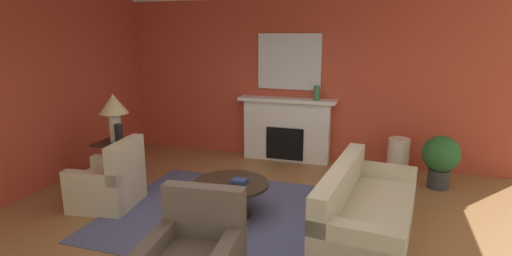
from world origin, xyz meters
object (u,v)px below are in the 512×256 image
at_px(fireplace, 286,131).
at_px(vase_mantel_right, 317,93).
at_px(vase_on_side_table, 119,134).
at_px(mantel_mirror, 289,62).
at_px(sofa, 365,214).
at_px(side_table, 118,160).
at_px(potted_plant, 441,157).
at_px(armchair_near_window, 109,185).
at_px(coffee_table, 231,191).
at_px(vase_tall_corner, 398,158).
at_px(table_lamp, 114,109).

height_order(fireplace, vase_mantel_right, vase_mantel_right).
height_order(vase_on_side_table, vase_mantel_right, vase_mantel_right).
xyz_separation_m(fireplace, mantel_mirror, (-0.00, 0.12, 1.28)).
height_order(sofa, vase_mantel_right, vase_mantel_right).
relative_size(sofa, side_table, 3.12).
xyz_separation_m(sofa, potted_plant, (1.01, 1.97, 0.19)).
xyz_separation_m(sofa, armchair_near_window, (-3.42, -0.15, 0.01)).
bearing_deg(vase_mantel_right, coffee_table, -105.63).
distance_m(mantel_mirror, vase_on_side_table, 3.23).
distance_m(armchair_near_window, potted_plant, 4.91).
bearing_deg(vase_on_side_table, mantel_mirror, 47.40).
bearing_deg(armchair_near_window, vase_mantel_right, 48.49).
bearing_deg(fireplace, armchair_near_window, -123.81).
relative_size(side_table, vase_tall_corner, 1.06).
relative_size(armchair_near_window, vase_tall_corner, 1.44).
xyz_separation_m(sofa, coffee_table, (-1.71, 0.10, 0.04)).
xyz_separation_m(side_table, table_lamp, (-0.00, 0.00, 0.82)).
distance_m(sofa, coffee_table, 1.72).
bearing_deg(potted_plant, vase_mantel_right, 163.96).
bearing_deg(vase_on_side_table, side_table, 141.34).
xyz_separation_m(armchair_near_window, vase_tall_corner, (3.83, 2.46, 0.02)).
bearing_deg(table_lamp, fireplace, 42.19).
bearing_deg(potted_plant, table_lamp, -163.91).
height_order(vase_on_side_table, vase_tall_corner, vase_on_side_table).
relative_size(table_lamp, potted_plant, 0.90).
distance_m(coffee_table, table_lamp, 2.33).
bearing_deg(fireplace, vase_on_side_table, -134.17).
bearing_deg(table_lamp, armchair_near_window, -62.10).
bearing_deg(table_lamp, sofa, -8.68).
relative_size(table_lamp, vase_mantel_right, 2.92).
distance_m(table_lamp, potted_plant, 5.07).
bearing_deg(armchair_near_window, table_lamp, 117.90).
bearing_deg(vase_on_side_table, fireplace, 45.83).
bearing_deg(armchair_near_window, potted_plant, 25.59).
relative_size(fireplace, side_table, 2.57).
relative_size(sofa, vase_mantel_right, 8.52).
distance_m(mantel_mirror, coffee_table, 3.03).
height_order(side_table, vase_on_side_table, vase_on_side_table).
bearing_deg(vase_on_side_table, armchair_near_window, -68.79).
distance_m(vase_tall_corner, potted_plant, 0.71).
relative_size(armchair_near_window, vase_on_side_table, 2.98).
relative_size(mantel_mirror, coffee_table, 1.17).
xyz_separation_m(sofa, vase_mantel_right, (-1.03, 2.56, 1.01)).
bearing_deg(side_table, armchair_near_window, -62.10).
bearing_deg(fireplace, side_table, -137.81).
bearing_deg(potted_plant, vase_on_side_table, -162.07).
distance_m(armchair_near_window, vase_on_side_table, 0.86).
relative_size(coffee_table, vase_on_side_table, 3.14).
bearing_deg(vase_on_side_table, sofa, -7.19).
height_order(armchair_near_window, vase_tall_corner, armchair_near_window).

